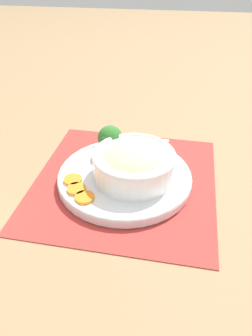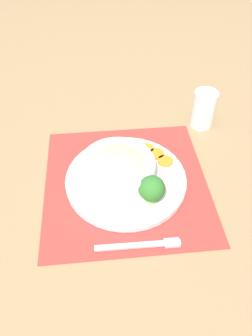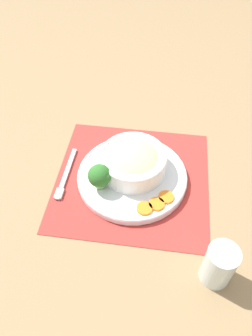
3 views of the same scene
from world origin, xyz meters
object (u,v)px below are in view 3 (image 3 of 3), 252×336
at_px(broccoli_floret, 100,176).
at_px(bowl, 131,160).
at_px(water_glass, 218,266).
at_px(fork, 65,177).

bearing_deg(broccoli_floret, bowl, -137.87).
bearing_deg(water_glass, fork, -31.64).
height_order(broccoli_floret, fork, broccoli_floret).
xyz_separation_m(water_glass, fork, (0.38, -0.24, -0.04)).
xyz_separation_m(bowl, fork, (0.18, 0.04, -0.05)).
height_order(broccoli_floret, water_glass, water_glass).
relative_size(broccoli_floret, water_glass, 0.67).
distance_m(broccoli_floret, fork, 0.12).
distance_m(water_glass, fork, 0.45).
xyz_separation_m(broccoli_floret, water_glass, (-0.28, 0.20, -0.01)).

